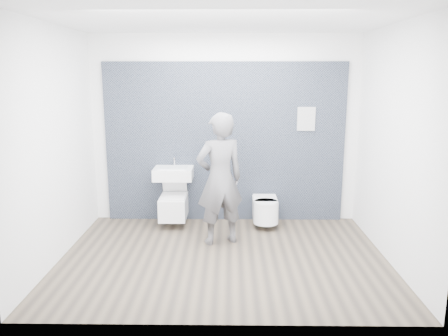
{
  "coord_description": "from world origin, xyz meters",
  "views": [
    {
      "loc": [
        0.08,
        -5.05,
        2.22
      ],
      "look_at": [
        0.0,
        0.6,
        1.0
      ],
      "focal_mm": 35.0,
      "sensor_mm": 36.0,
      "label": 1
    }
  ],
  "objects_px": {
    "washbasin": "(173,173)",
    "toilet_rounded": "(265,210)",
    "visitor": "(220,179)",
    "toilet_square": "(174,205)"
  },
  "relations": [
    {
      "from": "toilet_square",
      "to": "toilet_rounded",
      "type": "distance_m",
      "value": 1.36
    },
    {
      "from": "washbasin",
      "to": "visitor",
      "type": "distance_m",
      "value": 1.03
    },
    {
      "from": "toilet_rounded",
      "to": "visitor",
      "type": "bearing_deg",
      "value": -135.6
    },
    {
      "from": "washbasin",
      "to": "visitor",
      "type": "height_order",
      "value": "visitor"
    },
    {
      "from": "washbasin",
      "to": "visitor",
      "type": "bearing_deg",
      "value": -46.39
    },
    {
      "from": "toilet_rounded",
      "to": "visitor",
      "type": "relative_size",
      "value": 0.35
    },
    {
      "from": "washbasin",
      "to": "toilet_square",
      "type": "xyz_separation_m",
      "value": [
        -0.0,
        -0.06,
        -0.48
      ]
    },
    {
      "from": "washbasin",
      "to": "toilet_rounded",
      "type": "relative_size",
      "value": 0.93
    },
    {
      "from": "washbasin",
      "to": "toilet_rounded",
      "type": "height_order",
      "value": "washbasin"
    },
    {
      "from": "washbasin",
      "to": "toilet_rounded",
      "type": "xyz_separation_m",
      "value": [
        1.36,
        -0.1,
        -0.53
      ]
    }
  ]
}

